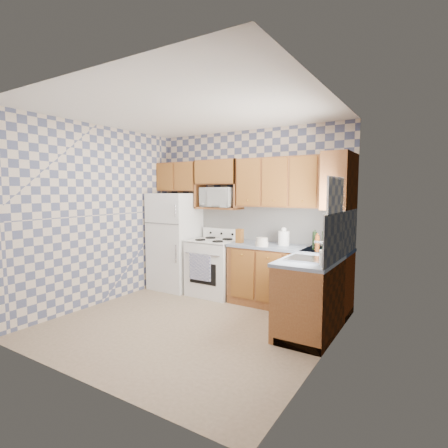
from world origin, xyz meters
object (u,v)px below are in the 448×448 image
(refrigerator, at_px, (175,241))
(microwave, at_px, (220,197))
(stove_body, at_px, (214,268))
(electric_kettle, at_px, (284,238))

(refrigerator, distance_m, microwave, 1.15)
(stove_body, xyz_separation_m, microwave, (0.02, 0.17, 1.17))
(refrigerator, distance_m, electric_kettle, 2.01)
(refrigerator, distance_m, stove_body, 0.89)
(stove_body, xyz_separation_m, electric_kettle, (1.20, 0.06, 0.58))
(electric_kettle, bearing_deg, stove_body, -177.05)
(stove_body, distance_m, electric_kettle, 1.33)
(refrigerator, bearing_deg, electric_kettle, 2.48)
(stove_body, relative_size, microwave, 1.50)
(refrigerator, height_order, microwave, microwave)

